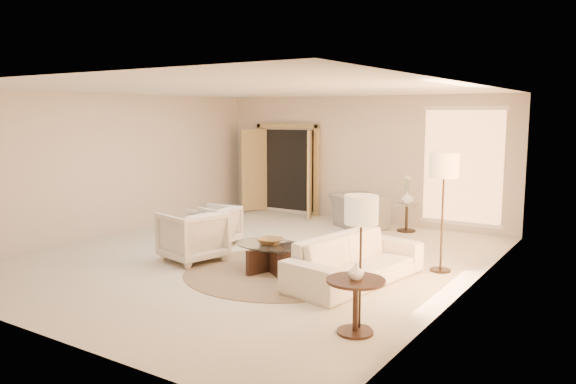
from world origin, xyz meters
The scene contains 18 objects.
room centered at (0.00, 0.00, 1.40)m, with size 7.04×8.04×2.83m.
windows_right centered at (3.45, 0.10, 1.35)m, with size 0.10×6.40×2.40m, color #FFAE66, non-canonical shape.
window_back_corner centered at (2.30, 3.95, 1.35)m, with size 1.70×0.10×2.40m, color #FFAE66, non-canonical shape.
curtains_right centered at (3.40, 1.00, 1.30)m, with size 0.06×5.20×2.60m, color tan, non-canonical shape.
french_doors centered at (-1.90, 3.82, 1.07)m, with size 1.95×0.66×2.16m.
area_rug centered at (0.84, -0.51, 0.01)m, with size 2.93×2.93×0.01m, color #483827.
sofa centered at (2.06, -0.37, 0.34)m, with size 2.31×0.90×0.67m, color beige.
armchair_left centered at (-1.18, 0.32, 0.40)m, with size 0.77×0.72×0.80m, color beige.
armchair_right centered at (-0.73, -0.74, 0.46)m, with size 0.89×0.84×0.92m, color beige.
accent_chair centered at (0.37, 3.20, 0.47)m, with size 1.08×0.70×0.94m, color gray.
coffee_table centered at (0.71, -0.57, 0.27)m, with size 1.48×1.48×0.43m.
end_table centered at (2.90, -2.07, 0.42)m, with size 0.65×0.65×0.62m.
side_table centered at (1.36, 3.40, 0.35)m, with size 0.50×0.50×0.58m.
floor_lamp_near centered at (2.90, 0.88, 1.56)m, with size 0.45×0.45×1.84m.
floor_lamp_far centered at (2.90, -1.96, 1.30)m, with size 0.37×0.37×1.53m.
bowl centered at (0.71, -0.57, 0.48)m, with size 0.39×0.39×0.09m, color brown.
end_vase centered at (2.90, -2.07, 0.70)m, with size 0.17×0.17×0.18m, color white.
side_vase centered at (1.36, 3.40, 0.70)m, with size 0.25×0.25×0.26m, color white.
Camera 1 is at (5.52, -7.45, 2.42)m, focal length 35.00 mm.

